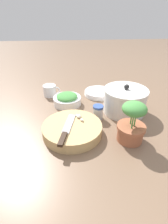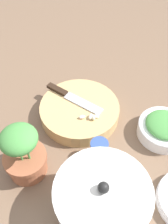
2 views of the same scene
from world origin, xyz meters
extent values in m
plane|color=brown|center=(0.00, 0.00, 0.00)|extent=(5.00, 5.00, 0.00)
cylinder|color=tan|center=(0.09, -0.06, 0.03)|extent=(0.28, 0.28, 0.05)
cube|color=black|center=(0.20, -0.10, 0.06)|extent=(0.09, 0.04, 0.01)
cube|color=#B2B2B7|center=(0.09, -0.07, 0.05)|extent=(0.15, 0.07, 0.01)
ellipsoid|color=#E7E6C5|center=(0.03, -0.02, 0.06)|extent=(0.03, 0.03, 0.02)
ellipsoid|color=silver|center=(0.07, -0.01, 0.06)|extent=(0.03, 0.02, 0.01)
ellipsoid|color=silver|center=(0.04, -0.02, 0.06)|extent=(0.01, 0.02, 0.01)
ellipsoid|color=silver|center=(0.02, -0.03, 0.06)|extent=(0.02, 0.01, 0.01)
cylinder|color=white|center=(-0.20, -0.08, 0.02)|extent=(0.17, 0.17, 0.05)
torus|color=white|center=(-0.20, -0.08, 0.05)|extent=(0.17, 0.17, 0.01)
ellipsoid|color=#478E42|center=(-0.20, -0.08, 0.05)|extent=(0.13, 0.13, 0.04)
cylinder|color=silver|center=(-0.03, 0.09, 0.03)|extent=(0.05, 0.05, 0.07)
cylinder|color=#334F99|center=(-0.03, 0.09, 0.07)|extent=(0.06, 0.06, 0.01)
cylinder|color=white|center=(-0.33, -0.20, 0.04)|extent=(0.09, 0.09, 0.07)
torus|color=white|center=(-0.33, -0.15, 0.04)|extent=(0.01, 0.05, 0.05)
cylinder|color=white|center=(-0.32, 0.13, 0.01)|extent=(0.19, 0.19, 0.01)
cylinder|color=white|center=(-0.32, 0.13, 0.01)|extent=(0.19, 0.19, 0.01)
cylinder|color=white|center=(-0.32, 0.13, 0.03)|extent=(0.19, 0.19, 0.01)
cylinder|color=silver|center=(-0.09, 0.25, 0.06)|extent=(0.23, 0.23, 0.13)
cylinder|color=silver|center=(-0.09, 0.25, 0.13)|extent=(0.24, 0.24, 0.01)
sphere|color=black|center=(-0.09, 0.25, 0.15)|extent=(0.03, 0.03, 0.03)
cylinder|color=#A35B3D|center=(0.16, 0.21, 0.04)|extent=(0.12, 0.12, 0.08)
cylinder|color=#A35B3D|center=(0.16, 0.21, 0.07)|extent=(0.13, 0.13, 0.02)
ellipsoid|color=#478E42|center=(0.16, 0.21, 0.17)|extent=(0.10, 0.10, 0.06)
cylinder|color=#478E42|center=(0.14, 0.21, 0.12)|extent=(0.01, 0.01, 0.09)
cylinder|color=#478E42|center=(0.16, 0.22, 0.12)|extent=(0.01, 0.01, 0.09)
cylinder|color=#478E42|center=(0.18, 0.20, 0.12)|extent=(0.01, 0.01, 0.09)
camera|label=1|loc=(0.76, -0.05, 0.53)|focal=28.00mm
camera|label=2|loc=(-0.13, 0.49, 0.70)|focal=40.00mm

